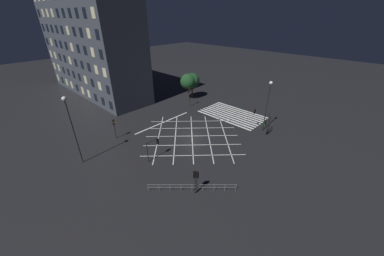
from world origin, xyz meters
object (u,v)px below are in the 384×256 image
object	(u,v)px
traffic_light_ne_main	(114,125)
street_tree_near	(188,82)
street_lamp_west	(69,116)
traffic_light_se_cross	(190,93)
traffic_light_sw_main	(260,116)
street_lamp_east	(269,95)
traffic_light_nw_cross	(197,178)
street_tree_far	(192,81)
traffic_light_nw_main	(194,177)
traffic_light_sw_cross	(267,123)
traffic_light_median_north	(154,145)

from	to	relation	value
traffic_light_ne_main	street_tree_near	distance (m)	23.09
traffic_light_ne_main	street_lamp_west	world-z (taller)	street_lamp_west
traffic_light_se_cross	traffic_light_sw_main	world-z (taller)	traffic_light_se_cross
traffic_light_sw_main	street_lamp_east	distance (m)	3.90
traffic_light_ne_main	street_lamp_east	xyz separation A→B (m)	(-17.09, -20.12, 4.27)
traffic_light_nw_cross	street_lamp_east	xyz separation A→B (m)	(1.63, -19.95, 4.54)
traffic_light_se_cross	traffic_light_nw_cross	world-z (taller)	traffic_light_se_cross
traffic_light_nw_cross	street_lamp_east	size ratio (longest dim) A/B	0.35
traffic_light_sw_main	street_tree_far	bearing A→B (deg)	-11.73
traffic_light_ne_main	traffic_light_nw_main	bearing A→B (deg)	-0.35
traffic_light_ne_main	street_lamp_east	world-z (taller)	street_lamp_east
traffic_light_se_cross	street_lamp_west	bearing A→B (deg)	7.61
traffic_light_ne_main	street_lamp_west	size ratio (longest dim) A/B	0.36
traffic_light_sw_cross	traffic_light_sw_main	distance (m)	2.44
traffic_light_median_north	traffic_light_nw_main	xyz separation A→B (m)	(-9.10, 1.12, 0.05)
traffic_light_ne_main	traffic_light_sw_main	distance (m)	25.56
street_tree_far	traffic_light_nw_cross	bearing A→B (deg)	134.38
traffic_light_nw_cross	traffic_light_ne_main	bearing A→B (deg)	90.52
traffic_light_se_cross	traffic_light_ne_main	xyz separation A→B (m)	(-0.90, 19.24, -0.68)
traffic_light_median_north	street_tree_far	distance (m)	26.85
traffic_light_nw_main	street_tree_near	bearing A→B (deg)	-44.38
traffic_light_nw_main	street_tree_near	size ratio (longest dim) A/B	0.53
street_lamp_east	street_lamp_west	distance (m)	30.65
traffic_light_sw_cross	traffic_light_nw_cross	size ratio (longest dim) A/B	1.12
traffic_light_sw_main	traffic_light_median_north	bearing A→B (deg)	69.13
street_lamp_east	traffic_light_sw_cross	bearing A→B (deg)	123.99
street_tree_far	traffic_light_ne_main	bearing A→B (deg)	100.61
traffic_light_median_north	street_tree_far	size ratio (longest dim) A/B	0.51
traffic_light_median_north	street_lamp_east	size ratio (longest dim) A/B	0.35
street_lamp_east	street_tree_far	bearing A→B (deg)	-9.88
traffic_light_ne_main	street_lamp_east	bearing A→B (deg)	49.65
traffic_light_sw_main	street_tree_near	bearing A→B (deg)	-8.16
traffic_light_nw_main	street_tree_far	size ratio (longest dim) A/B	0.53
street_lamp_east	street_tree_far	size ratio (longest dim) A/B	1.48
traffic_light_sw_cross	traffic_light_se_cross	world-z (taller)	traffic_light_se_cross
traffic_light_median_north	street_tree_far	xyz separation A→B (m)	(13.92, -22.87, 2.08)
street_tree_near	traffic_light_median_north	bearing A→B (deg)	123.12
traffic_light_sw_cross	street_lamp_east	distance (m)	4.85
traffic_light_sw_main	street_tree_far	xyz separation A→B (m)	(20.98, -4.36, 1.39)
traffic_light_median_north	street_lamp_west	size ratio (longest dim) A/B	0.32
traffic_light_median_north	traffic_light_sw_cross	size ratio (longest dim) A/B	0.89
traffic_light_median_north	street_tree_far	world-z (taller)	street_tree_far
street_lamp_west	traffic_light_nw_main	bearing A→B (deg)	-157.04
traffic_light_se_cross	traffic_light_sw_main	size ratio (longest dim) A/B	1.12
traffic_light_sw_cross	traffic_light_sw_main	xyz separation A→B (m)	(1.95, -1.42, 0.39)
traffic_light_sw_cross	traffic_light_ne_main	xyz separation A→B (m)	(18.45, 18.10, -0.08)
traffic_light_median_north	traffic_light_nw_main	bearing A→B (deg)	-97.01
traffic_light_median_north	street_tree_near	size ratio (longest dim) A/B	0.51
traffic_light_median_north	traffic_light_se_cross	bearing A→B (deg)	29.58
traffic_light_nw_main	street_lamp_west	distance (m)	18.04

